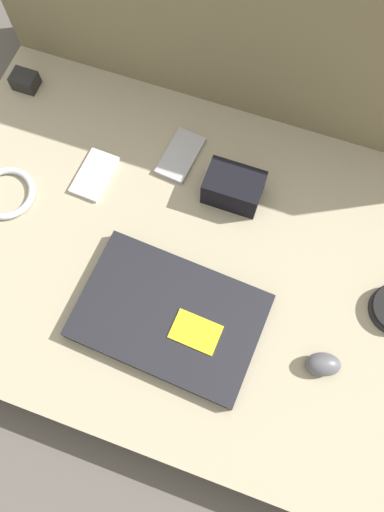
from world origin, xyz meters
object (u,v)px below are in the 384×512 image
at_px(computer_mouse, 323,364).
at_px(charger_brick, 25,81).
at_px(phone_silver, 181,156).
at_px(phone_black, 94,175).
at_px(laptop, 169,316).
at_px(camera_pouch, 233,188).

bearing_deg(computer_mouse, charger_brick, 137.73).
xyz_separation_m(phone_silver, phone_black, (-0.16, -0.11, -0.00)).
bearing_deg(computer_mouse, phone_black, 141.64).
bearing_deg(computer_mouse, phone_silver, 124.08).
bearing_deg(computer_mouse, laptop, 165.55).
relative_size(laptop, computer_mouse, 4.76).
height_order(computer_mouse, charger_brick, computer_mouse).
distance_m(camera_pouch, charger_brick, 0.55).
xyz_separation_m(camera_pouch, charger_brick, (-0.54, 0.11, -0.02)).
bearing_deg(phone_black, computer_mouse, -18.96).
xyz_separation_m(computer_mouse, phone_silver, (-0.40, 0.34, -0.01)).
height_order(computer_mouse, phone_silver, computer_mouse).
xyz_separation_m(laptop, phone_black, (-0.26, 0.24, -0.01)).
height_order(laptop, camera_pouch, camera_pouch).
height_order(phone_silver, camera_pouch, camera_pouch).
distance_m(laptop, charger_brick, 0.65).
relative_size(phone_silver, phone_black, 1.09).
xyz_separation_m(laptop, computer_mouse, (0.30, 0.01, 0.01)).
bearing_deg(phone_silver, charger_brick, 177.41).
xyz_separation_m(computer_mouse, charger_brick, (-0.81, 0.40, -0.00)).
bearing_deg(computer_mouse, camera_pouch, 117.06).
height_order(camera_pouch, charger_brick, camera_pouch).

